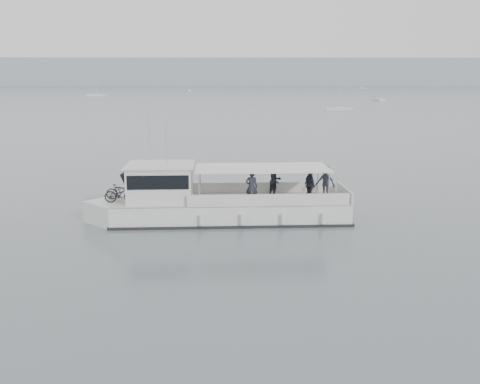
{
  "coord_description": "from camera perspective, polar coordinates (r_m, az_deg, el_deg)",
  "views": [
    {
      "loc": [
        -0.37,
        -32.0,
        7.74
      ],
      "look_at": [
        0.42,
        -3.24,
        1.6
      ],
      "focal_mm": 40.0,
      "sensor_mm": 36.0,
      "label": 1
    }
  ],
  "objects": [
    {
      "name": "tour_boat",
      "position": [
        29.52,
        -3.45,
        -1.16
      ],
      "size": [
        14.68,
        3.98,
        6.13
      ],
      "rotation": [
        0.0,
        0.0,
        0.03
      ],
      "color": "silver",
      "rests_on": "ground"
    },
    {
      "name": "headland",
      "position": [
        592.03,
        -1.58,
        12.64
      ],
      "size": [
        1400.0,
        90.0,
        28.0
      ],
      "primitive_type": "cube",
      "color": "#939EA8",
      "rests_on": "ground"
    },
    {
      "name": "moored_fleet",
      "position": [
        230.99,
        -6.24,
        10.14
      ],
      "size": [
        403.31,
        357.24,
        10.36
      ],
      "color": "silver",
      "rests_on": "ground"
    },
    {
      "name": "ground",
      "position": [
        32.92,
        -0.89,
        -1.55
      ],
      "size": [
        1400.0,
        1400.0,
        0.0
      ],
      "primitive_type": "plane",
      "color": "#505A5E",
      "rests_on": "ground"
    }
  ]
}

